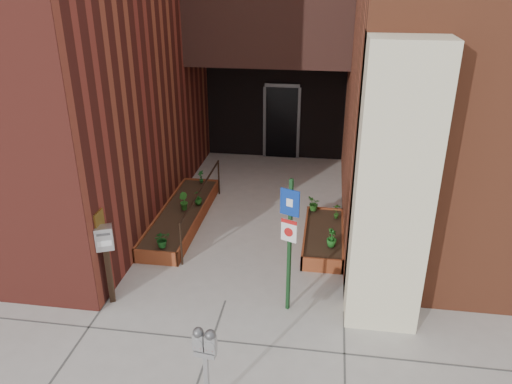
% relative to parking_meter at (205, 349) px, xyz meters
% --- Properties ---
extents(ground, '(80.00, 80.00, 0.00)m').
position_rel_parking_meter_xyz_m(ground, '(-0.25, 2.29, -1.01)').
color(ground, '#9E9991').
rests_on(ground, ground).
extents(planter_left, '(0.90, 3.60, 0.30)m').
position_rel_parking_meter_xyz_m(planter_left, '(-1.80, 4.99, -0.87)').
color(planter_left, brown).
rests_on(planter_left, ground).
extents(planter_right, '(0.80, 2.20, 0.30)m').
position_rel_parking_meter_xyz_m(planter_right, '(1.35, 4.49, -0.87)').
color(planter_right, brown).
rests_on(planter_right, ground).
extents(handrail, '(0.04, 3.34, 0.90)m').
position_rel_parking_meter_xyz_m(handrail, '(-1.30, 4.94, -0.26)').
color(handrail, black).
rests_on(handrail, ground).
extents(parking_meter, '(0.30, 0.15, 1.30)m').
position_rel_parking_meter_xyz_m(parking_meter, '(0.00, 0.00, 0.00)').
color(parking_meter, '#9E9EA1').
rests_on(parking_meter, ground).
extents(sign_post, '(0.30, 0.14, 2.34)m').
position_rel_parking_meter_xyz_m(sign_post, '(0.81, 2.23, 0.43)').
color(sign_post, '#153A1A').
rests_on(sign_post, ground).
extents(payment_dropbox, '(0.34, 0.31, 1.43)m').
position_rel_parking_meter_xyz_m(payment_dropbox, '(-2.15, 2.01, 0.02)').
color(payment_dropbox, black).
rests_on(payment_dropbox, ground).
extents(shrub_left_a, '(0.41, 0.41, 0.33)m').
position_rel_parking_meter_xyz_m(shrub_left_a, '(-1.70, 3.39, -0.54)').
color(shrub_left_a, '#17521B').
rests_on(shrub_left_a, planter_left).
extents(shrub_left_b, '(0.30, 0.30, 0.39)m').
position_rel_parking_meter_xyz_m(shrub_left_b, '(-1.76, 5.03, -0.51)').
color(shrub_left_b, '#23631C').
rests_on(shrub_left_b, planter_left).
extents(shrub_left_c, '(0.24, 0.24, 0.33)m').
position_rel_parking_meter_xyz_m(shrub_left_c, '(-1.50, 5.33, -0.54)').
color(shrub_left_c, '#1A5217').
rests_on(shrub_left_c, planter_left).
extents(shrub_left_d, '(0.24, 0.24, 0.32)m').
position_rel_parking_meter_xyz_m(shrub_left_d, '(-1.74, 6.54, -0.55)').
color(shrub_left_d, '#1C6222').
rests_on(shrub_left_d, planter_left).
extents(shrub_right_a, '(0.26, 0.26, 0.36)m').
position_rel_parking_meter_xyz_m(shrub_right_a, '(1.50, 3.90, -0.53)').
color(shrub_right_a, '#1C621D').
rests_on(shrub_right_a, planter_right).
extents(shrub_right_b, '(0.19, 0.19, 0.35)m').
position_rel_parking_meter_xyz_m(shrub_right_b, '(1.60, 5.09, -0.53)').
color(shrub_right_b, '#235217').
rests_on(shrub_right_b, planter_right).
extents(shrub_right_c, '(0.31, 0.31, 0.33)m').
position_rel_parking_meter_xyz_m(shrub_right_c, '(1.10, 5.39, -0.54)').
color(shrub_right_c, '#205317').
rests_on(shrub_right_c, planter_right).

